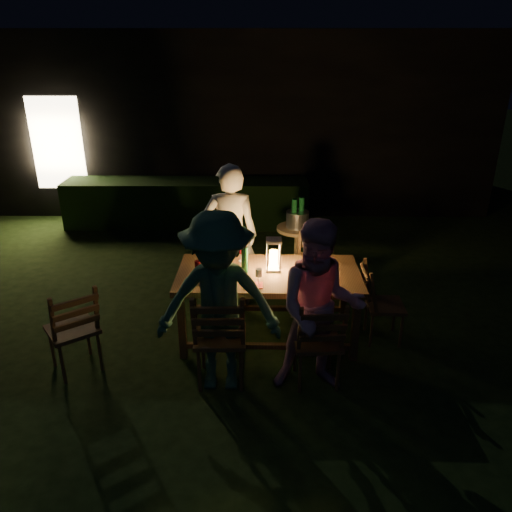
{
  "coord_description": "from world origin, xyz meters",
  "views": [
    {
      "loc": [
        0.76,
        -4.63,
        3.01
      ],
      "look_at": [
        0.73,
        0.33,
        0.87
      ],
      "focal_mm": 35.0,
      "sensor_mm": 36.0,
      "label": 1
    }
  ],
  "objects_px": {
    "chair_end": "(382,317)",
    "bottle_bucket_a": "(294,217)",
    "lantern": "(274,257)",
    "bottle_bucket_b": "(301,215)",
    "person_opp_left": "(219,304)",
    "chair_far_left": "(231,283)",
    "person_opp_right": "(320,309)",
    "chair_spare": "(75,344)",
    "person_house_side": "(231,236)",
    "side_table": "(297,233)",
    "ice_bucket": "(298,219)",
    "chair_near_left": "(221,353)",
    "chair_far_right": "(313,284)",
    "bottle_table": "(245,260)",
    "dining_table": "(269,279)",
    "chair_near_right": "(317,356)"
  },
  "relations": [
    {
      "from": "chair_end",
      "to": "bottle_bucket_a",
      "type": "bearing_deg",
      "value": -148.21
    },
    {
      "from": "chair_end",
      "to": "lantern",
      "type": "xyz_separation_m",
      "value": [
        -1.18,
        0.06,
        0.68
      ]
    },
    {
      "from": "bottle_bucket_b",
      "to": "person_opp_left",
      "type": "bearing_deg",
      "value": -111.05
    },
    {
      "from": "chair_end",
      "to": "chair_far_left",
      "type": "bearing_deg",
      "value": -113.71
    },
    {
      "from": "person_opp_left",
      "to": "bottle_bucket_b",
      "type": "xyz_separation_m",
      "value": [
        0.92,
        2.38,
        0.03
      ]
    },
    {
      "from": "person_opp_right",
      "to": "lantern",
      "type": "height_order",
      "value": "person_opp_right"
    },
    {
      "from": "chair_end",
      "to": "chair_spare",
      "type": "height_order",
      "value": "chair_spare"
    },
    {
      "from": "chair_end",
      "to": "person_house_side",
      "type": "bearing_deg",
      "value": -115.11
    },
    {
      "from": "person_house_side",
      "to": "side_table",
      "type": "relative_size",
      "value": 2.38
    },
    {
      "from": "person_opp_right",
      "to": "bottle_bucket_a",
      "type": "distance_m",
      "value": 2.31
    },
    {
      "from": "ice_bucket",
      "to": "chair_near_left",
      "type": "bearing_deg",
      "value": -110.67
    },
    {
      "from": "person_opp_right",
      "to": "lantern",
      "type": "relative_size",
      "value": 4.72
    },
    {
      "from": "chair_far_left",
      "to": "chair_far_right",
      "type": "distance_m",
      "value": 1.0
    },
    {
      "from": "chair_spare",
      "to": "bottle_table",
      "type": "height_order",
      "value": "bottle_table"
    },
    {
      "from": "person_opp_right",
      "to": "chair_far_right",
      "type": "bearing_deg",
      "value": 86.33
    },
    {
      "from": "dining_table",
      "to": "lantern",
      "type": "distance_m",
      "value": 0.25
    },
    {
      "from": "person_opp_left",
      "to": "bottle_bucket_a",
      "type": "relative_size",
      "value": 5.41
    },
    {
      "from": "dining_table",
      "to": "ice_bucket",
      "type": "bearing_deg",
      "value": 75.72
    },
    {
      "from": "chair_far_left",
      "to": "person_house_side",
      "type": "xyz_separation_m",
      "value": [
        0.0,
        0.05,
        0.6
      ]
    },
    {
      "from": "chair_end",
      "to": "chair_spare",
      "type": "bearing_deg",
      "value": -77.94
    },
    {
      "from": "ice_bucket",
      "to": "chair_far_right",
      "type": "bearing_deg",
      "value": -78.57
    },
    {
      "from": "chair_far_left",
      "to": "bottle_table",
      "type": "bearing_deg",
      "value": 105.17
    },
    {
      "from": "ice_bucket",
      "to": "bottle_bucket_a",
      "type": "height_order",
      "value": "bottle_bucket_a"
    },
    {
      "from": "dining_table",
      "to": "person_house_side",
      "type": "bearing_deg",
      "value": 118.76
    },
    {
      "from": "chair_spare",
      "to": "bottle_bucket_b",
      "type": "xyz_separation_m",
      "value": [
        2.35,
        2.16,
        0.6
      ]
    },
    {
      "from": "dining_table",
      "to": "chair_near_right",
      "type": "distance_m",
      "value": 0.99
    },
    {
      "from": "person_opp_right",
      "to": "bottle_bucket_b",
      "type": "bearing_deg",
      "value": 90.27
    },
    {
      "from": "chair_far_right",
      "to": "chair_end",
      "type": "height_order",
      "value": "chair_far_right"
    },
    {
      "from": "lantern",
      "to": "person_house_side",
      "type": "bearing_deg",
      "value": 122.34
    },
    {
      "from": "chair_far_right",
      "to": "bottle_bucket_a",
      "type": "bearing_deg",
      "value": -67.4
    },
    {
      "from": "chair_near_right",
      "to": "lantern",
      "type": "distance_m",
      "value": 1.13
    },
    {
      "from": "bottle_bucket_a",
      "to": "ice_bucket",
      "type": "bearing_deg",
      "value": 38.66
    },
    {
      "from": "chair_near_right",
      "to": "side_table",
      "type": "distance_m",
      "value": 2.33
    },
    {
      "from": "side_table",
      "to": "lantern",
      "type": "bearing_deg",
      "value": -103.56
    },
    {
      "from": "chair_near_left",
      "to": "bottle_bucket_b",
      "type": "height_order",
      "value": "bottle_bucket_b"
    },
    {
      "from": "side_table",
      "to": "chair_end",
      "type": "bearing_deg",
      "value": -61.82
    },
    {
      "from": "chair_end",
      "to": "person_opp_left",
      "type": "bearing_deg",
      "value": -63.11
    },
    {
      "from": "bottle_bucket_a",
      "to": "chair_spare",
      "type": "bearing_deg",
      "value": -137.26
    },
    {
      "from": "bottle_bucket_a",
      "to": "bottle_bucket_b",
      "type": "xyz_separation_m",
      "value": [
        0.1,
        0.08,
        0.0
      ]
    },
    {
      "from": "chair_near_left",
      "to": "lantern",
      "type": "relative_size",
      "value": 3.02
    },
    {
      "from": "dining_table",
      "to": "chair_far_right",
      "type": "height_order",
      "value": "chair_far_right"
    },
    {
      "from": "chair_near_right",
      "to": "bottle_bucket_a",
      "type": "height_order",
      "value": "bottle_bucket_a"
    },
    {
      "from": "lantern",
      "to": "ice_bucket",
      "type": "xyz_separation_m",
      "value": [
        0.36,
        1.48,
        -0.1
      ]
    },
    {
      "from": "dining_table",
      "to": "side_table",
      "type": "distance_m",
      "value": 1.58
    },
    {
      "from": "chair_near_right",
      "to": "side_table",
      "type": "xyz_separation_m",
      "value": [
        -0.04,
        2.3,
        0.36
      ]
    },
    {
      "from": "person_opp_right",
      "to": "side_table",
      "type": "relative_size",
      "value": 2.24
    },
    {
      "from": "chair_near_left",
      "to": "ice_bucket",
      "type": "xyz_separation_m",
      "value": [
        0.86,
        2.29,
        0.53
      ]
    },
    {
      "from": "chair_near_left",
      "to": "bottle_table",
      "type": "xyz_separation_m",
      "value": [
        0.21,
        0.77,
        0.62
      ]
    },
    {
      "from": "chair_far_left",
      "to": "bottle_bucket_a",
      "type": "relative_size",
      "value": 2.92
    },
    {
      "from": "bottle_table",
      "to": "bottle_bucket_b",
      "type": "xyz_separation_m",
      "value": [
        0.71,
        1.56,
        -0.04
      ]
    }
  ]
}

